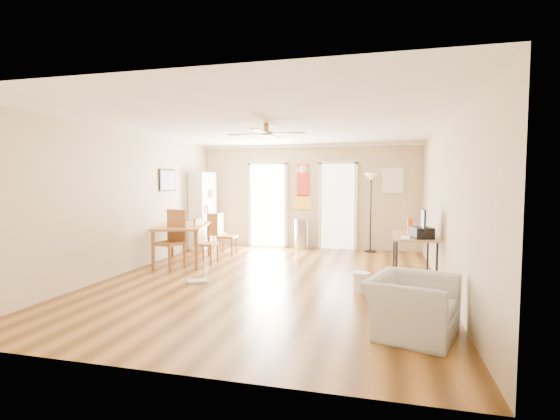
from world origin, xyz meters
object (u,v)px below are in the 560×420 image
(dining_chair_right_a, at_px, (227,234))
(dining_chair_right_b, at_px, (207,242))
(torchiere_lamp, at_px, (371,213))
(printer, at_px, (422,233))
(wastebasket_a, at_px, (362,282))
(dining_table, at_px, (183,244))
(dining_chair_far, at_px, (217,232))
(bookshelf, at_px, (203,210))
(armchair, at_px, (412,306))
(dining_chair_near, at_px, (169,240))
(computer_desk, at_px, (413,256))
(trash_can, at_px, (302,234))

(dining_chair_right_a, height_order, dining_chair_right_b, dining_chair_right_a)
(dining_chair_right_b, height_order, torchiere_lamp, torchiere_lamp)
(printer, bearing_deg, wastebasket_a, -155.63)
(dining_table, distance_m, dining_chair_right_b, 0.56)
(dining_chair_right_a, height_order, dining_chair_far, dining_chair_right_a)
(dining_chair_far, bearing_deg, bookshelf, -26.12)
(torchiere_lamp, xyz_separation_m, armchair, (0.60, -5.26, -0.62))
(dining_chair_far, relative_size, wastebasket_a, 3.04)
(bookshelf, relative_size, dining_chair_near, 1.70)
(computer_desk, bearing_deg, dining_table, 177.31)
(dining_chair_near, distance_m, trash_can, 3.49)
(dining_chair_near, height_order, torchiere_lamp, torchiere_lamp)
(torchiere_lamp, bearing_deg, dining_chair_far, -169.44)
(torchiere_lamp, distance_m, armchair, 5.33)
(bookshelf, xyz_separation_m, armchair, (4.69, -4.80, -0.63))
(armchair, bearing_deg, torchiere_lamp, 24.29)
(dining_chair_far, bearing_deg, armchair, 130.92)
(bookshelf, height_order, trash_can, bookshelf)
(dining_chair_near, bearing_deg, armchair, -14.77)
(torchiere_lamp, bearing_deg, computer_desk, -71.99)
(dining_table, bearing_deg, wastebasket_a, -20.50)
(dining_chair_right_a, height_order, wastebasket_a, dining_chair_right_a)
(computer_desk, xyz_separation_m, printer, (0.10, -0.37, 0.46))
(dining_chair_near, bearing_deg, computer_desk, 19.59)
(dining_chair_right_a, xyz_separation_m, dining_chair_far, (-0.47, 0.52, -0.02))
(wastebasket_a, bearing_deg, dining_chair_right_a, 142.21)
(bookshelf, bearing_deg, dining_chair_right_b, -79.90)
(dining_table, relative_size, dining_chair_far, 1.73)
(dining_chair_right_a, distance_m, printer, 4.38)
(dining_chair_far, xyz_separation_m, trash_can, (1.97, 0.65, -0.08))
(dining_chair_far, bearing_deg, trash_can, -163.31)
(dining_table, distance_m, dining_chair_far, 1.58)
(bookshelf, xyz_separation_m, wastebasket_a, (4.07, -3.16, -0.80))
(dining_chair_right_a, relative_size, trash_can, 1.28)
(dining_chair_far, height_order, printer, printer)
(wastebasket_a, bearing_deg, armchair, -69.23)
(dining_chair_right_b, relative_size, dining_chair_far, 1.03)
(bookshelf, bearing_deg, computer_desk, -39.19)
(bookshelf, bearing_deg, wastebasket_a, -54.82)
(bookshelf, xyz_separation_m, dining_chair_far, (0.47, -0.21, -0.50))
(bookshelf, distance_m, trash_can, 2.54)
(trash_can, bearing_deg, armchair, -66.70)
(trash_can, bearing_deg, dining_chair_near, -125.42)
(armchair, bearing_deg, wastebasket_a, 38.59)
(bookshelf, relative_size, dining_chair_right_a, 2.01)
(wastebasket_a, xyz_separation_m, armchair, (0.62, -1.63, 0.17))
(dining_chair_right_a, xyz_separation_m, torchiere_lamp, (3.15, 1.20, 0.46))
(dining_chair_far, bearing_deg, dining_chair_right_b, 104.43)
(printer, bearing_deg, armchair, -113.59)
(dining_chair_right_a, bearing_deg, torchiere_lamp, -71.99)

